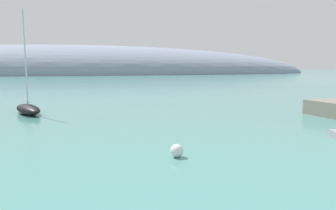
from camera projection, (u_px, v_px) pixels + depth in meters
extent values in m
ellipsoid|color=gray|center=(70.00, 74.00, 175.43)|extent=(279.44, 66.57, 31.44)
ellipsoid|color=black|center=(28.00, 109.00, 33.24)|extent=(4.20, 5.99, 1.00)
cylinder|color=silver|center=(25.00, 57.00, 32.57)|extent=(0.15, 0.15, 9.67)
cube|color=silver|center=(27.00, 101.00, 33.34)|extent=(1.24, 2.38, 0.10)
sphere|color=silver|center=(177.00, 151.00, 17.74)|extent=(0.73, 0.73, 0.73)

